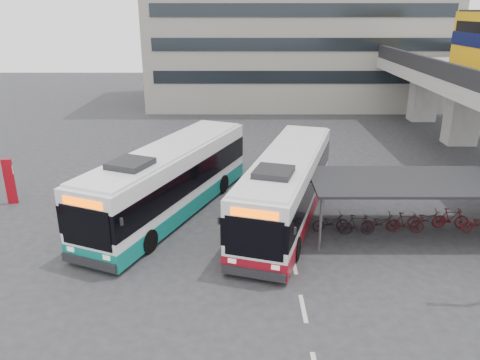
{
  "coord_description": "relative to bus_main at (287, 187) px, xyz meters",
  "views": [
    {
      "loc": [
        0.33,
        -16.65,
        9.78
      ],
      "look_at": [
        0.29,
        4.46,
        2.0
      ],
      "focal_mm": 35.0,
      "sensor_mm": 36.0,
      "label": 1
    }
  ],
  "objects": [
    {
      "name": "ground",
      "position": [
        -2.54,
        -4.38,
        -1.65
      ],
      "size": [
        120.0,
        120.0,
        0.0
      ],
      "primitive_type": "plane",
      "color": "#28282B",
      "rests_on": "ground"
    },
    {
      "name": "bike_shelter",
      "position": [
        5.93,
        -1.38,
        -0.35
      ],
      "size": [
        10.0,
        4.0,
        2.54
      ],
      "color": "#595B60",
      "rests_on": "ground"
    },
    {
      "name": "road_markings",
      "position": [
        -0.04,
        -7.38,
        -1.65
      ],
      "size": [
        0.15,
        7.6,
        0.01
      ],
      "color": "beige",
      "rests_on": "ground"
    },
    {
      "name": "bus_main",
      "position": [
        0.0,
        0.0,
        0.0
      ],
      "size": [
        5.96,
        12.27,
        3.56
      ],
      "rotation": [
        0.0,
        0.0,
        -0.29
      ],
      "color": "white",
      "rests_on": "ground"
    },
    {
      "name": "bus_teal",
      "position": [
        -5.74,
        0.73,
        0.06
      ],
      "size": [
        7.28,
        12.52,
        3.68
      ],
      "rotation": [
        0.0,
        0.0,
        -0.4
      ],
      "color": "white",
      "rests_on": "ground"
    },
    {
      "name": "pedestrian",
      "position": [
        -7.64,
        -3.97,
        -0.85
      ],
      "size": [
        0.67,
        0.7,
        1.61
      ],
      "primitive_type": "imported",
      "rotation": [
        0.0,
        0.0,
        0.89
      ],
      "color": "black",
      "rests_on": "ground"
    },
    {
      "name": "sign_totem_north",
      "position": [
        -14.35,
        1.91,
        -0.38
      ],
      "size": [
        0.53,
        0.18,
        2.46
      ],
      "rotation": [
        0.0,
        0.0,
        0.05
      ],
      "color": "#9C0914",
      "rests_on": "ground"
    }
  ]
}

